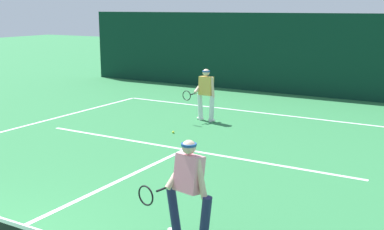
{
  "coord_description": "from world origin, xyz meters",
  "views": [
    {
      "loc": [
        5.84,
        -3.41,
        3.33
      ],
      "look_at": [
        0.5,
        5.69,
        1.0
      ],
      "focal_mm": 45.93,
      "sensor_mm": 36.0,
      "label": 1
    }
  ],
  "objects": [
    {
      "name": "player_far",
      "position": [
        -1.04,
        9.11,
        0.85
      ],
      "size": [
        0.82,
        0.89,
        1.56
      ],
      "rotation": [
        0.0,
        0.0,
        3.05
      ],
      "color": "silver",
      "rests_on": "ground_plane"
    },
    {
      "name": "court_line_service",
      "position": [
        0.0,
        6.2,
        0.0
      ],
      "size": [
        8.43,
        0.1,
        0.01
      ],
      "primitive_type": "cube",
      "color": "white",
      "rests_on": "ground_plane"
    },
    {
      "name": "back_fence_windscreen",
      "position": [
        0.0,
        14.79,
        1.55
      ],
      "size": [
        19.84,
        0.12,
        3.1
      ],
      "primitive_type": "cube",
      "color": "#0B2F22",
      "rests_on": "ground_plane"
    },
    {
      "name": "court_line_baseline_far",
      "position": [
        0.0,
        11.0,
        0.0
      ],
      "size": [
        10.34,
        0.1,
        0.01
      ],
      "primitive_type": "cube",
      "color": "white",
      "rests_on": "ground_plane"
    },
    {
      "name": "player_near",
      "position": [
        2.46,
        2.25,
        0.83
      ],
      "size": [
        0.95,
        0.86,
        1.52
      ],
      "rotation": [
        0.0,
        0.0,
        2.95
      ],
      "color": "#1E234C",
      "rests_on": "ground_plane"
    },
    {
      "name": "court_line_centre",
      "position": [
        0.0,
        3.2,
        0.0
      ],
      "size": [
        0.1,
        6.4,
        0.01
      ],
      "primitive_type": "cube",
      "color": "white",
      "rests_on": "ground_plane"
    },
    {
      "name": "tennis_ball",
      "position": [
        -1.06,
        7.36,
        0.03
      ],
      "size": [
        0.07,
        0.07,
        0.07
      ],
      "primitive_type": "sphere",
      "color": "#D1E033",
      "rests_on": "ground_plane"
    }
  ]
}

